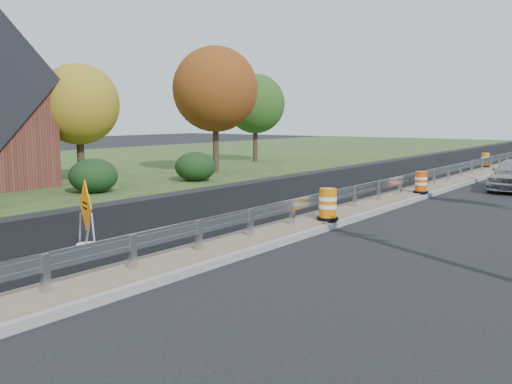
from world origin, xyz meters
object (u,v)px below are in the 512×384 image
Objects in this scene: barrel_median_near at (328,205)px; barrel_median_far at (485,160)px; barrel_median_mid at (421,183)px; caution_sign at (87,232)px.

barrel_median_near is 1.10× the size of barrel_median_far.
barrel_median_far is (-1.04, 21.58, -0.04)m from barrel_median_near.
barrel_median_mid is 1.01× the size of barrel_median_far.
barrel_median_mid is (3.49, 13.70, 0.20)m from caution_sign.
barrel_median_near is 21.61m from barrel_median_far.
caution_sign is 6.99m from barrel_median_near.
caution_sign is at bearing -119.48° from barrel_median_near.
barrel_median_near is at bearing 85.52° from caution_sign.
barrel_median_mid is at bearing -85.50° from barrel_median_far.
barrel_median_far is (-1.10, 13.97, -0.00)m from barrel_median_mid.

